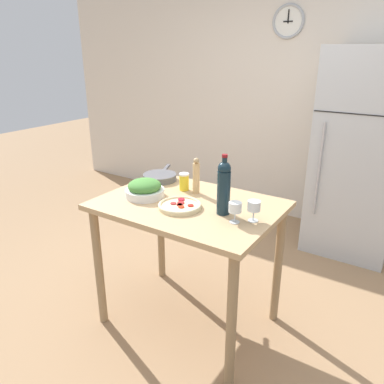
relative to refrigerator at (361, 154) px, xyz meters
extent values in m
plane|color=#9E7A56|center=(-0.69, -1.73, -0.91)|extent=(14.00, 14.00, 0.00)
cube|color=silver|center=(-0.69, 0.40, 0.39)|extent=(6.40, 0.06, 2.60)
torus|color=#A8ADB2|center=(-0.90, 0.36, 1.13)|extent=(0.33, 0.03, 0.33)
cylinder|color=white|center=(-0.90, 0.36, 1.13)|extent=(0.28, 0.01, 0.28)
cube|color=black|center=(-0.90, 0.35, 1.13)|extent=(0.09, 0.01, 0.01)
cube|color=black|center=(-0.90, 0.35, 1.17)|extent=(0.01, 0.01, 0.12)
cube|color=#B7BCC1|center=(0.00, 0.00, 0.00)|extent=(0.72, 0.69, 1.82)
cube|color=black|center=(0.00, -0.35, 0.40)|extent=(0.71, 0.01, 0.01)
cylinder|color=#B2B2B7|center=(-0.25, -0.37, -0.09)|extent=(0.02, 0.02, 0.82)
cube|color=tan|center=(-0.69, -1.73, -0.04)|extent=(1.11, 0.79, 0.03)
cylinder|color=#967A55|center=(-1.18, -2.06, -0.48)|extent=(0.06, 0.06, 0.85)
cylinder|color=#967A55|center=(-0.19, -2.06, -0.48)|extent=(0.06, 0.06, 0.85)
cylinder|color=#967A55|center=(-1.18, -1.39, -0.48)|extent=(0.06, 0.06, 0.85)
cylinder|color=#967A55|center=(-0.19, -1.39, -0.48)|extent=(0.06, 0.06, 0.85)
cylinder|color=#142833|center=(-0.43, -1.75, 0.11)|extent=(0.08, 0.08, 0.26)
sphere|color=#142833|center=(-0.43, -1.75, 0.25)|extent=(0.08, 0.08, 0.08)
cylinder|color=#142833|center=(-0.43, -1.75, 0.28)|extent=(0.03, 0.03, 0.06)
cylinder|color=maroon|center=(-0.43, -1.75, 0.32)|extent=(0.03, 0.03, 0.02)
cylinder|color=silver|center=(-0.32, -1.82, -0.02)|extent=(0.06, 0.06, 0.00)
cylinder|color=silver|center=(-0.32, -1.82, 0.01)|extent=(0.01, 0.01, 0.06)
cylinder|color=white|center=(-0.32, -1.82, 0.07)|extent=(0.07, 0.07, 0.06)
cylinder|color=maroon|center=(-0.32, -1.82, 0.05)|extent=(0.06, 0.06, 0.02)
cylinder|color=silver|center=(-0.24, -1.75, -0.02)|extent=(0.06, 0.06, 0.00)
cylinder|color=silver|center=(-0.24, -1.75, 0.01)|extent=(0.01, 0.01, 0.06)
cylinder|color=white|center=(-0.24, -1.75, 0.07)|extent=(0.07, 0.07, 0.06)
cylinder|color=maroon|center=(-0.24, -1.75, 0.05)|extent=(0.06, 0.06, 0.02)
cylinder|color=tan|center=(-0.74, -1.55, 0.08)|extent=(0.05, 0.05, 0.20)
sphere|color=tan|center=(-0.74, -1.55, 0.20)|extent=(0.04, 0.04, 0.04)
cylinder|color=white|center=(-0.98, -1.79, 0.00)|extent=(0.25, 0.25, 0.05)
ellipsoid|color=#478438|center=(-0.98, -1.79, 0.05)|extent=(0.21, 0.21, 0.09)
cylinder|color=beige|center=(-0.69, -1.82, -0.01)|extent=(0.26, 0.26, 0.02)
torus|color=beige|center=(-0.69, -1.82, 0.00)|extent=(0.26, 0.26, 0.02)
cylinder|color=#B52911|center=(-0.66, -1.84, 0.00)|extent=(0.04, 0.04, 0.01)
cylinder|color=#AF1923|center=(-0.69, -1.82, 0.00)|extent=(0.03, 0.03, 0.01)
cylinder|color=#B02726|center=(-0.73, -1.82, 0.00)|extent=(0.04, 0.04, 0.01)
cylinder|color=#AB1D15|center=(-0.63, -1.79, 0.00)|extent=(0.04, 0.04, 0.01)
cylinder|color=red|center=(-0.70, -1.79, 0.00)|extent=(0.04, 0.04, 0.01)
cylinder|color=#B32825|center=(-0.69, -1.82, 0.00)|extent=(0.04, 0.04, 0.01)
cylinder|color=#AE1426|center=(-0.73, -1.74, 0.00)|extent=(0.04, 0.04, 0.01)
cylinder|color=yellow|center=(-0.84, -1.55, 0.03)|extent=(0.06, 0.06, 0.11)
cylinder|color=white|center=(-0.84, -1.55, 0.09)|extent=(0.06, 0.06, 0.01)
cylinder|color=#56565B|center=(-1.10, -1.48, 0.00)|extent=(0.24, 0.24, 0.05)
cylinder|color=#2F2F32|center=(-1.10, -1.48, 0.01)|extent=(0.20, 0.20, 0.04)
cube|color=#56565B|center=(-1.17, -1.30, 0.02)|extent=(0.08, 0.14, 0.02)
camera|label=1|loc=(0.50, -3.51, 0.87)|focal=35.00mm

